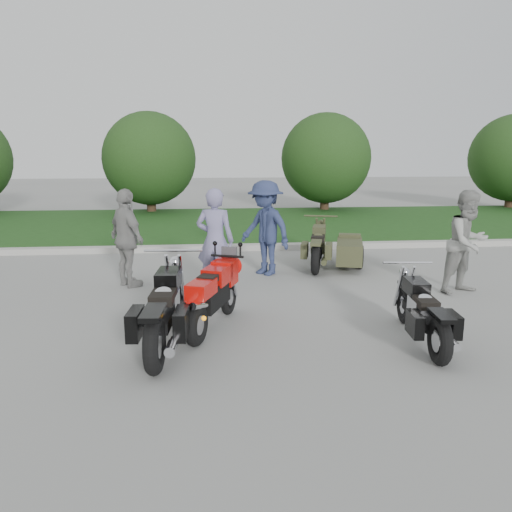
{
  "coord_description": "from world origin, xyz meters",
  "views": [
    {
      "loc": [
        -0.72,
        -6.59,
        2.54
      ],
      "look_at": [
        0.04,
        1.53,
        0.8
      ],
      "focal_mm": 35.0,
      "sensor_mm": 36.0,
      "label": 1
    }
  ],
  "objects": [
    {
      "name": "curb",
      "position": [
        0.0,
        6.0,
        0.07
      ],
      "size": [
        60.0,
        0.3,
        0.15
      ],
      "primitive_type": "cube",
      "color": "#AAA8A0",
      "rests_on": "ground"
    },
    {
      "name": "grass_strip",
      "position": [
        0.0,
        10.15,
        0.07
      ],
      "size": [
        60.0,
        8.0,
        0.14
      ],
      "primitive_type": "cube",
      "color": "#25591E",
      "rests_on": "ground"
    },
    {
      "name": "cruiser_right",
      "position": [
        2.07,
        -0.56,
        0.4
      ],
      "size": [
        0.42,
        2.06,
        0.79
      ],
      "rotation": [
        0.0,
        0.0,
        -0.1
      ],
      "color": "black",
      "rests_on": "ground"
    },
    {
      "name": "person_grey",
      "position": [
        3.86,
        1.75,
        0.93
      ],
      "size": [
        1.09,
        0.98,
        1.85
      ],
      "primitive_type": "imported",
      "rotation": [
        0.0,
        0.0,
        0.37
      ],
      "color": "#989893",
      "rests_on": "ground"
    },
    {
      "name": "person_stripe",
      "position": [
        -0.63,
        2.26,
        0.94
      ],
      "size": [
        0.79,
        0.63,
        1.89
      ],
      "primitive_type": "imported",
      "rotation": [
        0.0,
        0.0,
        2.86
      ],
      "color": "#7D78A4",
      "rests_on": "ground"
    },
    {
      "name": "cruiser_left",
      "position": [
        -1.31,
        -0.36,
        0.48
      ],
      "size": [
        0.46,
        2.45,
        0.94
      ],
      "rotation": [
        0.0,
        0.0,
        -0.07
      ],
      "color": "black",
      "rests_on": "ground"
    },
    {
      "name": "person_denim",
      "position": [
        0.42,
        3.45,
        0.97
      ],
      "size": [
        1.36,
        1.42,
        1.94
      ],
      "primitive_type": "imported",
      "rotation": [
        0.0,
        0.0,
        -0.86
      ],
      "color": "navy",
      "rests_on": "ground"
    },
    {
      "name": "tree_mid_left",
      "position": [
        -3.0,
        13.5,
        2.19
      ],
      "size": [
        3.6,
        3.6,
        4.0
      ],
      "color": "#3F2B1C",
      "rests_on": "ground"
    },
    {
      "name": "tree_mid_right",
      "position": [
        4.0,
        13.5,
        2.19
      ],
      "size": [
        3.6,
        3.6,
        4.0
      ],
      "color": "#3F2B1C",
      "rests_on": "ground"
    },
    {
      "name": "ground",
      "position": [
        0.0,
        0.0,
        0.0
      ],
      "size": [
        80.0,
        80.0,
        0.0
      ],
      "primitive_type": "plane",
      "color": "#999994",
      "rests_on": "ground"
    },
    {
      "name": "cruiser_sidecar",
      "position": [
        2.02,
        3.84,
        0.41
      ],
      "size": [
        1.45,
        2.2,
        0.87
      ],
      "rotation": [
        0.0,
        0.0,
        -0.27
      ],
      "color": "black",
      "rests_on": "ground"
    },
    {
      "name": "sportbike_red",
      "position": [
        -0.7,
        0.26,
        0.53
      ],
      "size": [
        0.84,
        1.84,
        0.91
      ],
      "rotation": [
        0.0,
        0.0,
        -0.36
      ],
      "color": "black",
      "rests_on": "ground"
    },
    {
      "name": "person_back",
      "position": [
        -2.26,
        2.75,
        0.92
      ],
      "size": [
        1.01,
        1.14,
        1.85
      ],
      "primitive_type": "imported",
      "rotation": [
        0.0,
        0.0,
        2.21
      ],
      "color": "gray",
      "rests_on": "ground"
    }
  ]
}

